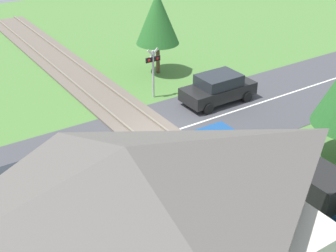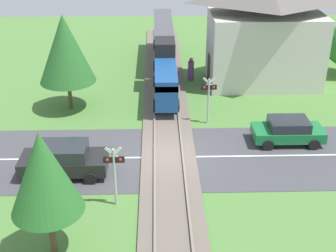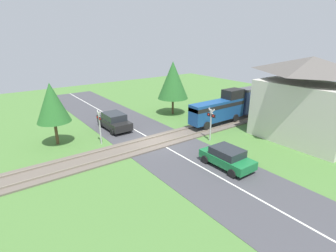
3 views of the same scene
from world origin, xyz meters
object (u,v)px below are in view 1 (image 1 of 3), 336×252
at_px(crossing_signal_west_approach, 153,66).
at_px(car_far_side, 30,184).
at_px(car_near_crossing, 218,88).
at_px(crossing_signal_east_approach, 154,157).

bearing_deg(crossing_signal_west_approach, car_far_side, 31.11).
height_order(car_near_crossing, crossing_signal_east_approach, crossing_signal_east_approach).
bearing_deg(car_near_crossing, car_far_side, 14.04).
distance_m(car_far_side, crossing_signal_west_approach, 10.43).
height_order(crossing_signal_west_approach, crossing_signal_east_approach, same).
relative_size(car_far_side, crossing_signal_west_approach, 1.31).
height_order(car_near_crossing, car_far_side, car_near_crossing).
bearing_deg(crossing_signal_west_approach, crossing_signal_east_approach, 58.49).
bearing_deg(car_far_side, car_near_crossing, -165.96).
height_order(car_near_crossing, crossing_signal_west_approach, crossing_signal_west_approach).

